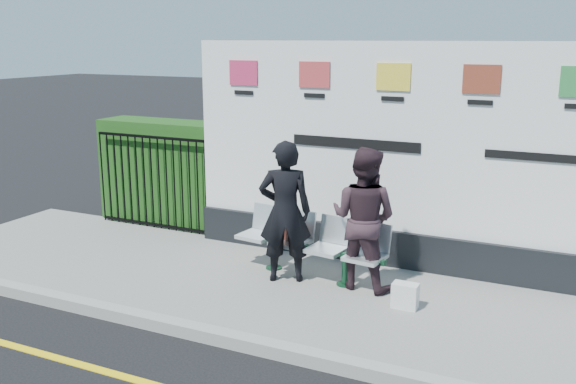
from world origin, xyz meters
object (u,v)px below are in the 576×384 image
(woman_left, at_px, (285,212))
(bench, at_px, (308,260))
(billboard, at_px, (476,179))
(woman_right, at_px, (363,218))

(woman_left, bearing_deg, bench, -159.41)
(billboard, distance_m, woman_right, 1.56)
(woman_right, bearing_deg, woman_left, 18.42)
(bench, bearing_deg, billboard, 33.96)
(bench, bearing_deg, woman_left, -127.20)
(woman_right, bearing_deg, bench, 4.79)
(billboard, bearing_deg, bench, -153.54)
(bench, distance_m, woman_right, 1.00)
(woman_left, height_order, woman_right, woman_left)
(woman_right, bearing_deg, billboard, -133.87)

